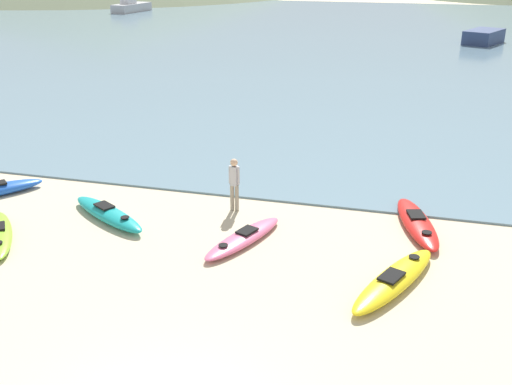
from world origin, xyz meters
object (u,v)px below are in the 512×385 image
(kayak_on_sand_2, at_px, (244,238))
(kayak_on_sand_4, at_px, (394,280))
(moored_boat_1, at_px, (131,7))
(kayak_on_sand_5, at_px, (417,223))
(kayak_on_sand_3, at_px, (108,214))
(moored_boat_3, at_px, (484,37))
(person_near_waterline, at_px, (234,181))

(kayak_on_sand_2, height_order, kayak_on_sand_4, kayak_on_sand_4)
(moored_boat_1, bearing_deg, kayak_on_sand_5, -56.92)
(kayak_on_sand_2, distance_m, kayak_on_sand_4, 3.96)
(kayak_on_sand_3, relative_size, kayak_on_sand_4, 0.87)
(kayak_on_sand_5, distance_m, moored_boat_3, 35.29)
(moored_boat_1, bearing_deg, kayak_on_sand_4, -58.82)
(kayak_on_sand_3, xyz_separation_m, person_near_waterline, (3.16, 1.48, 0.71))
(kayak_on_sand_4, relative_size, person_near_waterline, 2.26)
(kayak_on_sand_4, height_order, moored_boat_3, moored_boat_3)
(kayak_on_sand_3, distance_m, person_near_waterline, 3.57)
(kayak_on_sand_2, relative_size, kayak_on_sand_5, 0.90)
(kayak_on_sand_3, distance_m, moored_boat_3, 38.72)
(kayak_on_sand_4, height_order, moored_boat_1, moored_boat_1)
(person_near_waterline, relative_size, moored_boat_3, 0.36)
(kayak_on_sand_2, distance_m, moored_boat_3, 37.98)
(person_near_waterline, xyz_separation_m, moored_boat_3, (9.28, 35.18, -0.31))
(kayak_on_sand_5, bearing_deg, person_near_waterline, -178.28)
(person_near_waterline, relative_size, moored_boat_1, 0.27)
(kayak_on_sand_2, relative_size, kayak_on_sand_4, 0.86)
(kayak_on_sand_2, relative_size, moored_boat_3, 0.70)
(kayak_on_sand_4, height_order, kayak_on_sand_5, kayak_on_sand_4)
(kayak_on_sand_2, bearing_deg, moored_boat_1, 118.66)
(kayak_on_sand_5, bearing_deg, moored_boat_1, 123.08)
(kayak_on_sand_2, xyz_separation_m, moored_boat_3, (8.48, 37.02, 0.45))
(person_near_waterline, bearing_deg, kayak_on_sand_2, -66.57)
(kayak_on_sand_2, height_order, moored_boat_3, moored_boat_3)
(kayak_on_sand_4, xyz_separation_m, kayak_on_sand_5, (0.42, 3.16, -0.00))
(kayak_on_sand_4, xyz_separation_m, person_near_waterline, (-4.58, 3.01, 0.73))
(kayak_on_sand_2, xyz_separation_m, kayak_on_sand_4, (3.79, -1.17, 0.03))
(person_near_waterline, bearing_deg, kayak_on_sand_5, 1.72)
(kayak_on_sand_4, relative_size, moored_boat_3, 0.81)
(kayak_on_sand_5, bearing_deg, kayak_on_sand_3, -168.69)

